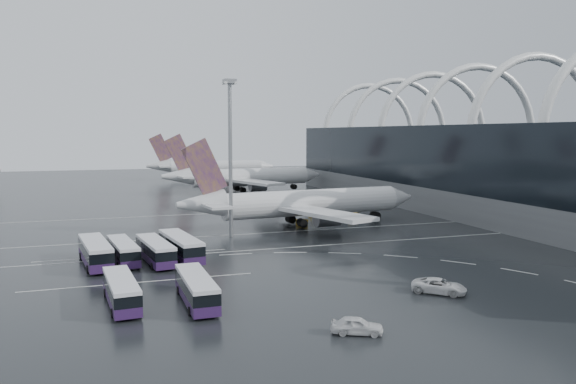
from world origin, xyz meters
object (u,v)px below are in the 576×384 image
object	(u,v)px
bus_row_near_c	(155,250)
van_curve_b	(357,325)
airliner_gate_c	(210,168)
airliner_main	(300,204)
bus_row_near_b	(123,251)
gse_cart_belly_e	(314,212)
airliner_gate_b	(242,178)
bus_row_far_c	(196,288)
gse_cart_belly_b	(354,213)
gse_cart_belly_c	(302,222)
van_curve_a	(439,286)
bus_row_near_a	(95,252)
floodlight_mast	(230,139)
gse_cart_belly_a	(354,215)
bus_row_far_a	(121,290)
bus_row_near_d	(181,246)

from	to	relation	value
bus_row_near_c	van_curve_b	xyz separation A→B (m)	(14.65, -34.98, -0.93)
airliner_gate_c	airliner_main	bearing A→B (deg)	-90.65
bus_row_near_b	van_curve_b	xyz separation A→B (m)	(19.00, -36.69, -0.85)
gse_cart_belly_e	airliner_gate_b	bearing A→B (deg)	93.49
airliner_gate_c	bus_row_far_c	bearing A→B (deg)	-99.85
airliner_main	airliner_gate_c	bearing A→B (deg)	82.02
bus_row_near_b	gse_cart_belly_b	size ratio (longest dim) A/B	5.33
bus_row_near_c	bus_row_far_c	distance (m)	21.17
bus_row_far_c	airliner_gate_b	bearing A→B (deg)	-17.11
van_curve_b	gse_cart_belly_c	size ratio (longest dim) A/B	2.23
bus_row_far_c	van_curve_a	distance (m)	27.43
van_curve_b	bus_row_near_a	bearing A→B (deg)	57.22
airliner_main	van_curve_b	size ratio (longest dim) A/B	10.83
van_curve_b	gse_cart_belly_e	world-z (taller)	van_curve_b
bus_row_near_a	van_curve_b	bearing A→B (deg)	-155.08
bus_row_near_c	floodlight_mast	xyz separation A→B (m)	(14.67, 16.41, 15.57)
bus_row_near_a	airliner_main	bearing A→B (deg)	-66.96
bus_row_far_c	gse_cart_belly_c	size ratio (longest dim) A/B	5.84
airliner_gate_c	bus_row_near_a	bearing A→B (deg)	-105.52
van_curve_b	gse_cart_belly_c	xyz separation A→B (m)	(16.08, 58.75, -0.23)
floodlight_mast	gse_cart_belly_a	world-z (taller)	floodlight_mast
bus_row_near_b	bus_row_far_a	xyz separation A→B (m)	(-1.01, -20.84, -0.03)
gse_cart_belly_b	airliner_gate_b	bearing A→B (deg)	101.64
bus_row_far_a	airliner_gate_c	bearing A→B (deg)	-18.40
bus_row_near_d	bus_row_far_a	distance (m)	22.35
bus_row_far_a	bus_row_near_b	bearing A→B (deg)	-7.24
van_curve_a	gse_cart_belly_a	world-z (taller)	van_curve_a
bus_row_near_a	van_curve_b	distance (m)	42.58
airliner_gate_c	airliner_gate_b	bearing A→B (deg)	-88.27
bus_row_far_a	gse_cart_belly_c	world-z (taller)	bus_row_far_a
bus_row_far_a	floodlight_mast	bearing A→B (deg)	-33.86
van_curve_b	floodlight_mast	distance (m)	53.97
bus_row_near_b	bus_row_near_c	distance (m)	4.67
airliner_gate_c	bus_row_near_c	distance (m)	145.24
bus_row_far_c	van_curve_a	size ratio (longest dim) A/B	2.03
gse_cart_belly_b	bus_row_near_b	bearing A→B (deg)	-148.54
airliner_gate_b	bus_row_far_c	distance (m)	114.53
bus_row_far_a	bus_row_near_c	bearing A→B (deg)	-20.10
airliner_gate_b	bus_row_near_d	world-z (taller)	airliner_gate_b
bus_row_far_a	bus_row_far_c	bearing A→B (deg)	-108.37
bus_row_far_c	gse_cart_belly_a	size ratio (longest dim) A/B	6.24
gse_cart_belly_e	airliner_main	bearing A→B (deg)	-121.88
van_curve_b	gse_cart_belly_a	size ratio (longest dim) A/B	2.39
van_curve_a	gse_cart_belly_e	world-z (taller)	van_curve_a
bus_row_near_a	bus_row_near_c	bearing A→B (deg)	-104.56
bus_row_near_d	bus_row_far_a	world-z (taller)	bus_row_near_d
airliner_gate_c	bus_row_far_a	bearing A→B (deg)	-102.60
airliner_gate_c	bus_row_near_b	xyz separation A→B (m)	(-38.76, -139.36, -2.88)
bus_row_near_a	bus_row_far_a	world-z (taller)	bus_row_near_a
bus_row_near_a	gse_cart_belly_c	distance (m)	44.97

